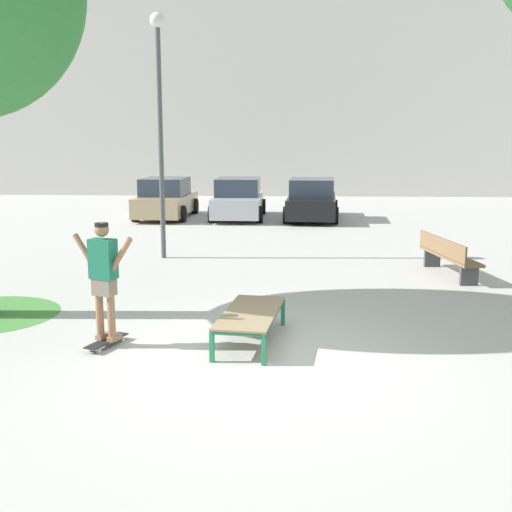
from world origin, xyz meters
The scene contains 10 objects.
ground_plane centered at (0.00, 0.00, 0.00)m, with size 120.00×120.00×0.00m, color #B7B5AD.
building_facade centered at (-3.61, 26.54, 5.63)m, with size 34.43×4.00×11.26m, color silver.
skate_box centered at (-0.14, 0.73, 0.41)m, with size 0.99×1.98×0.46m.
skateboard centered at (-2.19, 0.43, 0.08)m, with size 0.47×0.82×0.09m.
skater centered at (-2.19, 0.43, 1.07)m, with size 0.96×0.42×1.69m.
car_tan centered at (-4.20, 15.31, 0.69)m, with size 2.00×4.24×1.50m.
car_silver centered at (-1.48, 15.28, 0.69)m, with size 1.92×4.20×1.50m.
car_black centered at (1.25, 15.08, 0.69)m, with size 2.11×4.30×1.50m.
park_bench centered at (3.84, 5.51, 0.45)m, with size 0.83×2.44×0.83m.
light_post centered at (-2.71, 7.24, 3.83)m, with size 0.36×0.36×5.83m.
Camera 1 is at (0.39, -8.06, 2.92)m, focal length 44.16 mm.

